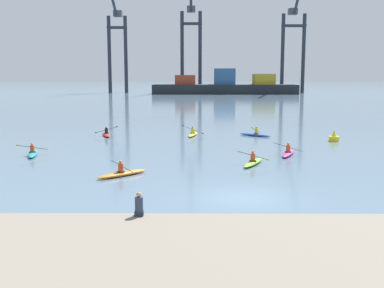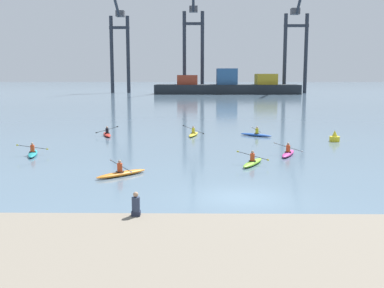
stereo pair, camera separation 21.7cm
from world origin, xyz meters
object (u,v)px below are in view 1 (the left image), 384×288
Objects in this scene: gantry_crane_west at (117,41)px; kayak_magenta at (288,153)px; kayak_orange at (122,173)px; seated_onlooker at (139,205)px; gantry_crane_east_mid at (294,38)px; gantry_crane_west_mid at (191,37)px; kayak_blue at (255,134)px; kayak_red at (106,134)px; kayak_teal at (33,153)px; channel_buoy at (334,137)px; kayak_lime at (253,162)px; container_barge at (225,86)px; kayak_yellow at (193,134)px.

gantry_crane_west is 9.78× the size of kayak_magenta.
kayak_orange is 10.25m from seated_onlooker.
gantry_crane_east_mid is 13.09× the size of kayak_orange.
kayak_blue is at bearing -86.31° from gantry_crane_west_mid.
gantry_crane_east_mid is 10.94× the size of kayak_red.
seated_onlooker is (6.59, -27.92, 0.94)m from kayak_red.
gantry_crane_east_mid is 130.58m from kayak_teal.
gantry_crane_west_mid is 133.14m from kayak_orange.
gantry_crane_west reaches higher than channel_buoy.
gantry_crane_east_mid is 11.22× the size of kayak_lime.
gantry_crane_west reaches higher than kayak_blue.
gantry_crane_west is 125.31m from kayak_teal.
gantry_crane_east_mid is at bearing 76.07° from seated_onlooker.
container_barge reaches higher than kayak_teal.
channel_buoy is 0.35× the size of kayak_orange.
gantry_crane_west_mid is 1.06× the size of gantry_crane_east_mid.
kayak_yellow is at bearing 77.54° from kayak_orange.
gantry_crane_west_mid is 13.93× the size of kayak_orange.
container_barge is 1.38× the size of gantry_crane_west.
seated_onlooker reaches higher than kayak_orange.
channel_buoy is at bearing -83.26° from gantry_crane_west_mid.
kayak_lime is (-8.54, -10.92, -0.19)m from channel_buoy.
seated_onlooker is (9.90, -16.91, 0.94)m from kayak_teal.
kayak_magenta is (-5.52, -7.27, -0.19)m from channel_buoy.
container_barge is 104.82m from kayak_yellow.
kayak_lime is (-28.49, -124.99, -17.71)m from gantry_crane_east_mid.
kayak_lime is (5.34, -128.31, -18.41)m from gantry_crane_west_mid.
kayak_yellow is (-32.54, -110.31, -17.71)m from gantry_crane_east_mid.
kayak_lime is (30.01, -126.77, -16.88)m from gantry_crane_west.
gantry_crane_west_mid reaches higher than container_barge.
seated_onlooker reaches higher than kayak_lime.
gantry_crane_east_mid reaches higher than kayak_lime.
kayak_yellow is at bearing 1.75° from kayak_red.
channel_buoy is 13.15m from kayak_yellow.
container_barge is 15.94× the size of kayak_orange.
kayak_red and kayak_orange have the same top height.
kayak_magenta is 10.82m from kayak_blue.
kayak_red is at bearing 179.98° from kayak_blue.
kayak_lime is 0.99× the size of kayak_magenta.
gantry_crane_east_mid is at bearing 77.16° from kayak_lime.
kayak_lime is 1.08× the size of kayak_blue.
kayak_lime is 8.81m from kayak_orange.
seated_onlooker is at bearing -76.71° from kayak_red.
gantry_crane_west_mid is 129.73m from kayak_lime.
kayak_red is 11.50m from kayak_teal.
gantry_crane_east_mid is 11.07× the size of kayak_magenta.
gantry_crane_west is 143.22m from seated_onlooker.
kayak_blue is (-6.54, 3.50, -0.19)m from channel_buoy.
channel_buoy is (13.88, -117.38, -18.22)m from gantry_crane_west_mid.
kayak_lime is at bearing -129.67° from kayak_magenta.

